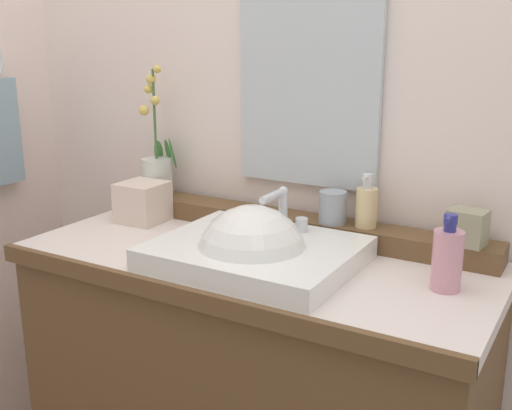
# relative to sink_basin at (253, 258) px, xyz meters

# --- Properties ---
(wall_back) EXTENTS (2.83, 0.20, 2.75)m
(wall_back) POSITION_rel_sink_basin_xyz_m (-0.04, 0.45, 0.51)
(wall_back) COLOR silver
(wall_back) RESTS_ON ground
(vanity_cabinet) EXTENTS (1.22, 0.56, 0.85)m
(vanity_cabinet) POSITION_rel_sink_basin_xyz_m (-0.04, 0.07, -0.44)
(vanity_cabinet) COLOR brown
(vanity_cabinet) RESTS_ON ground
(back_ledge) EXTENTS (1.15, 0.11, 0.06)m
(back_ledge) POSITION_rel_sink_basin_xyz_m (-0.04, 0.28, 0.01)
(back_ledge) COLOR brown
(back_ledge) RESTS_ON vanity_cabinet
(sink_basin) EXTENTS (0.48, 0.40, 0.30)m
(sink_basin) POSITION_rel_sink_basin_xyz_m (0.00, 0.00, 0.00)
(sink_basin) COLOR white
(sink_basin) RESTS_ON vanity_cabinet
(potted_plant) EXTENTS (0.11, 0.11, 0.40)m
(potted_plant) POSITION_rel_sink_basin_xyz_m (-0.51, 0.27, 0.13)
(potted_plant) COLOR silver
(potted_plant) RESTS_ON back_ledge
(soap_dispenser) EXTENTS (0.06, 0.06, 0.14)m
(soap_dispenser) POSITION_rel_sink_basin_xyz_m (0.18, 0.27, 0.10)
(soap_dispenser) COLOR #D9BE84
(soap_dispenser) RESTS_ON back_ledge
(tumbler_cup) EXTENTS (0.07, 0.07, 0.09)m
(tumbler_cup) POSITION_rel_sink_basin_xyz_m (0.09, 0.26, 0.08)
(tumbler_cup) COLOR #9399A2
(tumbler_cup) RESTS_ON back_ledge
(trinket_box) EXTENTS (0.10, 0.08, 0.09)m
(trinket_box) POSITION_rel_sink_basin_xyz_m (0.45, 0.26, 0.08)
(trinket_box) COLOR gray
(trinket_box) RESTS_ON back_ledge
(lotion_bottle) EXTENTS (0.07, 0.07, 0.17)m
(lotion_bottle) POSITION_rel_sink_basin_xyz_m (0.44, 0.09, 0.06)
(lotion_bottle) COLOR #D18E9C
(lotion_bottle) RESTS_ON vanity_cabinet
(tissue_box) EXTENTS (0.13, 0.13, 0.12)m
(tissue_box) POSITION_rel_sink_basin_xyz_m (-0.48, 0.16, 0.04)
(tissue_box) COLOR beige
(tissue_box) RESTS_ON vanity_cabinet
(mirror) EXTENTS (0.42, 0.02, 0.55)m
(mirror) POSITION_rel_sink_basin_xyz_m (-0.02, 0.34, 0.39)
(mirror) COLOR silver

